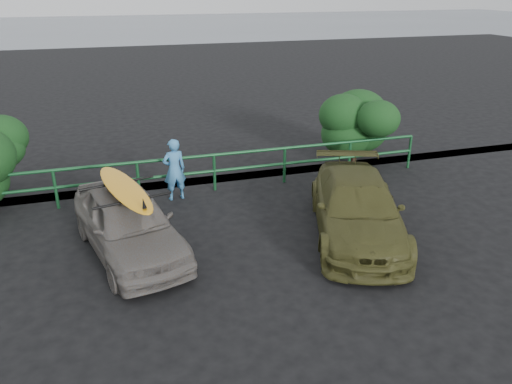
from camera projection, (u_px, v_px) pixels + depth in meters
ground at (222, 299)px, 8.87m from camera, size 80.00×80.00×0.00m
ocean at (109, 28)px, 61.74m from camera, size 200.00×200.00×0.00m
guardrail at (177, 176)px, 13.08m from camera, size 14.00×0.08×1.04m
shrub_right at (343, 138)px, 14.70m from camera, size 3.20×2.40×1.93m
sedan at (128, 223)px, 10.17m from camera, size 2.47×4.22×1.35m
olive_vehicle at (357, 208)px, 10.90m from camera, size 3.24×4.84×1.30m
man at (174, 170)px, 12.69m from camera, size 0.64×0.47×1.62m
roof_rack at (125, 191)px, 9.90m from camera, size 1.75×1.41×0.05m
surfboard at (125, 188)px, 9.87m from camera, size 1.26×2.95×0.09m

